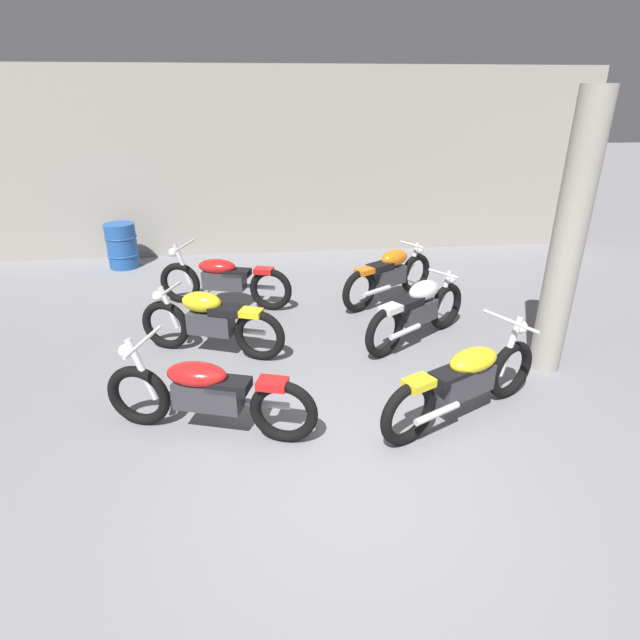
{
  "coord_description": "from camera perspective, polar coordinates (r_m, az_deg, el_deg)",
  "views": [
    {
      "loc": [
        -0.67,
        -3.45,
        3.13
      ],
      "look_at": [
        0.0,
        2.29,
        0.55
      ],
      "focal_mm": 28.84,
      "sensor_mm": 36.0,
      "label": 1
    }
  ],
  "objects": [
    {
      "name": "ground_plane",
      "position": [
        4.7,
        3.4,
        -17.69
      ],
      "size": [
        60.0,
        60.0,
        0.0
      ],
      "primitive_type": "plane",
      "color": "gray"
    },
    {
      "name": "back_wall",
      "position": [
        10.79,
        -3.19,
        16.94
      ],
      "size": [
        12.66,
        0.24,
        3.6
      ],
      "primitive_type": "cube",
      "color": "#9E998E",
      "rests_on": "ground"
    },
    {
      "name": "support_pillar",
      "position": [
        6.43,
        25.81,
        7.92
      ],
      "size": [
        0.36,
        0.36,
        3.2
      ],
      "primitive_type": "cylinder",
      "color": "#9E998E",
      "rests_on": "ground"
    },
    {
      "name": "motorcycle_left_row_0",
      "position": [
        5.15,
        -12.42,
        -7.92
      ],
      "size": [
        2.1,
        0.89,
        0.97
      ],
      "color": "black",
      "rests_on": "ground"
    },
    {
      "name": "motorcycle_left_row_1",
      "position": [
        6.67,
        -12.1,
        -0.13
      ],
      "size": [
        1.88,
        0.81,
        0.88
      ],
      "color": "black",
      "rests_on": "ground"
    },
    {
      "name": "motorcycle_left_row_2",
      "position": [
        8.17,
        -10.67,
        4.49
      ],
      "size": [
        2.1,
        0.9,
        0.97
      ],
      "color": "black",
      "rests_on": "ground"
    },
    {
      "name": "motorcycle_right_row_0",
      "position": [
        5.45,
        15.84,
        -6.4
      ],
      "size": [
        1.98,
        1.13,
        0.97
      ],
      "color": "black",
      "rests_on": "ground"
    },
    {
      "name": "motorcycle_right_row_1",
      "position": [
        6.98,
        10.84,
        1.09
      ],
      "size": [
        1.68,
        1.22,
        0.88
      ],
      "color": "black",
      "rests_on": "ground"
    },
    {
      "name": "motorcycle_right_row_2",
      "position": [
        8.29,
        7.73,
        5.04
      ],
      "size": [
        1.71,
        1.17,
        0.88
      ],
      "color": "black",
      "rests_on": "ground"
    },
    {
      "name": "oil_drum",
      "position": [
        10.63,
        -21.11,
        7.7
      ],
      "size": [
        0.59,
        0.59,
        0.85
      ],
      "color": "#23519E",
      "rests_on": "ground"
    }
  ]
}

